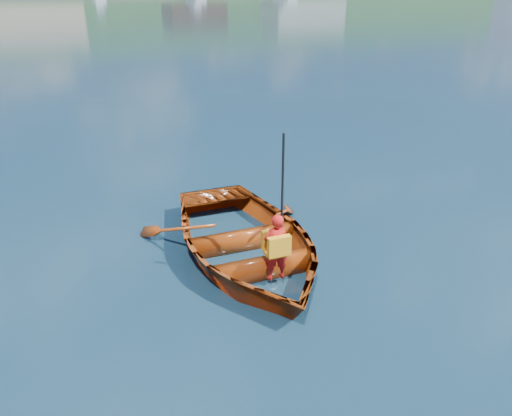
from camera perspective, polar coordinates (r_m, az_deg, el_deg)
ground at (r=7.57m, az=-4.42°, el=-8.55°), size 600.00×600.00×0.00m
rowboat at (r=8.07m, az=-1.23°, el=-3.85°), size 3.12×4.31×0.88m
child_paddler at (r=7.21m, az=2.30°, el=-4.35°), size 0.38×0.34×2.16m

